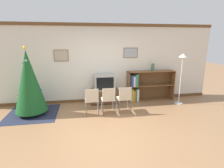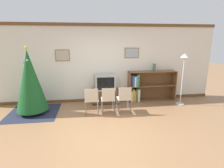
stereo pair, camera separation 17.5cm
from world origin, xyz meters
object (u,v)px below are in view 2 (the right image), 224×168
(bookshelf, at_px, (144,87))
(folding_chair_left, at_px, (92,99))
(christmas_tree, at_px, (30,81))
(television, at_px, (105,82))
(folding_chair_right, at_px, (124,98))
(vase, at_px, (154,67))
(standing_lamp, at_px, (184,66))
(tv_console, at_px, (105,96))
(folding_chair_center, at_px, (108,99))

(bookshelf, bearing_deg, folding_chair_left, -152.23)
(christmas_tree, xyz_separation_m, television, (2.25, 0.56, -0.24))
(folding_chair_right, bearing_deg, bookshelf, 47.24)
(vase, bearing_deg, standing_lamp, -34.89)
(bookshelf, bearing_deg, tv_console, -177.36)
(folding_chair_left, xyz_separation_m, folding_chair_center, (0.49, 0.00, 0.00))
(tv_console, bearing_deg, christmas_tree, -165.99)
(folding_chair_center, bearing_deg, vase, 29.90)
(folding_chair_right, distance_m, standing_lamp, 2.28)
(vase, bearing_deg, folding_chair_right, -141.50)
(christmas_tree, distance_m, folding_chair_right, 2.81)
(bookshelf, bearing_deg, standing_lamp, -25.43)
(television, distance_m, folding_chair_center, 0.97)
(folding_chair_left, bearing_deg, folding_chair_right, 0.00)
(television, relative_size, vase, 2.63)
(standing_lamp, bearing_deg, folding_chair_right, -167.47)
(television, relative_size, standing_lamp, 0.40)
(television, distance_m, standing_lamp, 2.66)
(folding_chair_right, xyz_separation_m, vase, (1.27, 1.01, 0.74))
(folding_chair_left, bearing_deg, standing_lamp, 8.59)
(tv_console, distance_m, folding_chair_right, 1.08)
(tv_console, xyz_separation_m, vase, (1.76, 0.08, 0.97))
(television, distance_m, folding_chair_left, 1.09)
(christmas_tree, height_order, tv_console, christmas_tree)
(vase, distance_m, standing_lamp, 0.97)
(folding_chair_right, bearing_deg, vase, 38.50)
(television, bearing_deg, vase, 2.57)
(tv_console, distance_m, vase, 2.01)
(vase, bearing_deg, tv_console, -177.52)
(television, relative_size, folding_chair_center, 0.85)
(christmas_tree, bearing_deg, standing_lamp, 1.03)
(tv_console, distance_m, standing_lamp, 2.81)
(tv_console, distance_m, folding_chair_left, 1.08)
(christmas_tree, bearing_deg, vase, 9.05)
(folding_chair_left, distance_m, bookshelf, 2.15)
(folding_chair_right, bearing_deg, tv_console, 117.54)
(tv_console, distance_m, folding_chair_center, 0.96)
(folding_chair_right, bearing_deg, christmas_tree, 172.27)
(folding_chair_right, distance_m, vase, 1.79)
(television, height_order, vase, vase)
(folding_chair_left, xyz_separation_m, folding_chair_right, (0.97, 0.00, 0.00))
(folding_chair_right, xyz_separation_m, bookshelf, (0.92, 1.00, 0.04))
(christmas_tree, distance_m, tv_console, 2.44)
(folding_chair_center, height_order, standing_lamp, standing_lamp)
(standing_lamp, bearing_deg, folding_chair_center, -169.81)
(folding_chair_left, distance_m, folding_chair_center, 0.49)
(bookshelf, distance_m, standing_lamp, 1.50)
(folding_chair_center, xyz_separation_m, standing_lamp, (2.55, 0.46, 0.85))
(bookshelf, bearing_deg, vase, 1.82)
(television, bearing_deg, folding_chair_left, -117.60)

